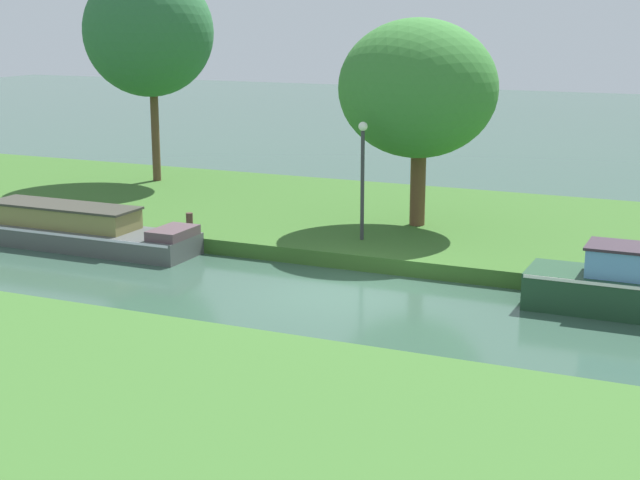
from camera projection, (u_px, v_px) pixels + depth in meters
name	position (u px, v px, depth m)	size (l,w,h in m)	color
ground_plane	(344.00, 295.00, 21.59)	(120.00, 120.00, 0.00)	#325040
riverbank_far	(437.00, 225.00, 27.76)	(72.00, 10.00, 0.40)	#335E23
riverbank_near	(99.00, 447.00, 13.56)	(72.00, 10.00, 0.40)	#396629
forest_barge	(633.00, 285.00, 20.09)	(4.06, 1.50, 1.47)	#1E4128
slate_narrowboat	(79.00, 230.00, 25.84)	(6.66, 1.64, 1.15)	#4E5251
willow_tree_left	(148.00, 32.00, 32.59)	(4.69, 3.84, 7.38)	brown
willow_tree_centre	(418.00, 89.00, 25.78)	(4.38, 3.84, 5.70)	brown
lamp_post	(363.00, 167.00, 24.67)	(0.24, 0.24, 3.10)	#333338
mooring_post_near	(190.00, 222.00, 25.99)	(0.19, 0.19, 0.51)	#453029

